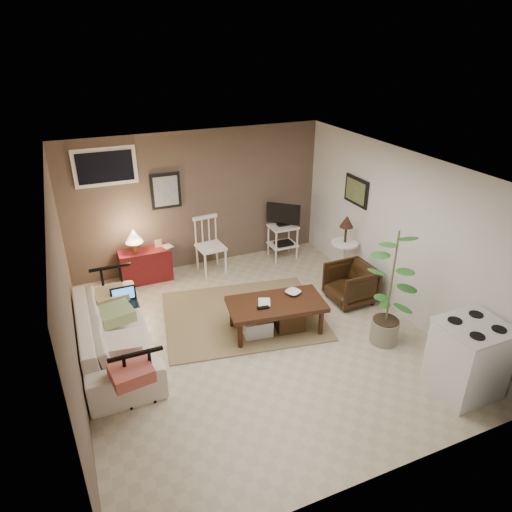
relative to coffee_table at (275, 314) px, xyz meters
name	(u,v)px	position (x,y,z in m)	size (l,w,h in m)	color
floor	(255,337)	(-0.33, -0.02, -0.28)	(5.00, 5.00, 0.00)	#C1B293
art_back	(166,191)	(-0.88, 2.45, 1.17)	(0.50, 0.03, 0.60)	black
art_right	(356,191)	(1.90, 1.03, 1.24)	(0.03, 0.60, 0.45)	black
window	(105,167)	(-1.78, 2.45, 1.67)	(0.96, 0.03, 0.60)	white
rug	(243,315)	(-0.28, 0.53, -0.27)	(2.29, 1.83, 0.02)	#9B835A
coffee_table	(275,314)	(0.00, 0.00, 0.00)	(1.41, 0.86, 0.50)	#3B1F10
sofa	(113,326)	(-2.13, 0.37, 0.15)	(2.22, 0.65, 0.87)	silver
sofa_pillows	(119,329)	(-2.07, 0.11, 0.25)	(0.43, 2.11, 0.15)	#F6E2CB
sofa_end_rails	(124,327)	(-2.00, 0.37, 0.09)	(0.60, 2.22, 0.75)	black
laptop	(124,299)	(-1.91, 0.75, 0.28)	(0.34, 0.25, 0.23)	black
red_console	(145,262)	(-1.39, 2.20, 0.06)	(0.84, 0.37, 0.97)	maroon
spindle_chair	(210,247)	(-0.26, 2.10, 0.18)	(0.48, 0.48, 0.98)	white
tv_stand	(283,229)	(1.15, 2.11, 0.27)	(0.50, 0.45, 1.05)	white
side_table	(345,241)	(1.67, 0.89, 0.45)	(0.44, 0.44, 1.18)	white
armchair	(351,282)	(1.42, 0.28, 0.05)	(0.65, 0.61, 0.67)	black
potted_plant	(391,285)	(1.26, -0.80, 0.61)	(0.42, 0.42, 1.67)	gray
stove	(468,358)	(1.52, -1.94, 0.18)	(0.71, 0.66, 0.93)	silver
bowl	(293,288)	(0.32, 0.10, 0.30)	(0.21, 0.05, 0.21)	#3B1F10
book_table	(258,296)	(-0.22, 0.08, 0.31)	(0.16, 0.02, 0.22)	#3B1F10
book_console	(163,243)	(-1.06, 2.16, 0.38)	(0.15, 0.02, 0.20)	#3B1F10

